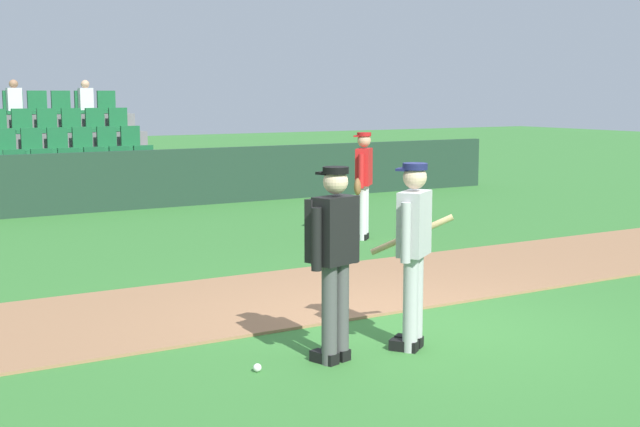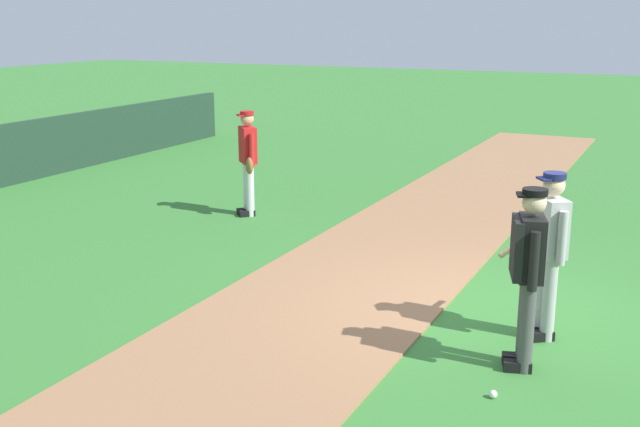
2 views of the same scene
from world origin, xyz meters
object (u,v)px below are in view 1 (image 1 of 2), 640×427
Objects in this scene: umpire_home_plate at (334,252)px; baseball at (257,368)px; batter_grey_jersey at (413,248)px; runner_red_jersey at (363,181)px.

baseball is (-0.72, 0.09, -0.96)m from umpire_home_plate.
umpire_home_plate is 1.21m from baseball.
baseball is at bearing 172.89° from umpire_home_plate.
umpire_home_plate is (-0.84, 0.05, 0.03)m from batter_grey_jersey.
batter_grey_jersey is at bearing -119.48° from runner_red_jersey.
runner_red_jersey is (3.06, 5.42, -0.01)m from batter_grey_jersey.
batter_grey_jersey is 1.00× the size of runner_red_jersey.
umpire_home_plate is 23.78× the size of baseball.
baseball is at bearing 174.98° from batter_grey_jersey.
runner_red_jersey is at bearing 48.76° from baseball.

